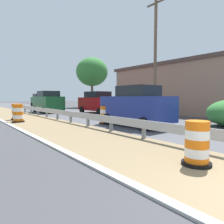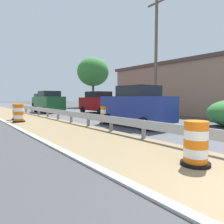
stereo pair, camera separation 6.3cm
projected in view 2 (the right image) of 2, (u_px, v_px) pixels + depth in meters
name	position (u px, v px, depth m)	size (l,w,h in m)	color
traffic_barrel_nearest	(196.00, 145.00, 4.78)	(0.68, 0.68, 1.04)	orange
traffic_barrel_close	(105.00, 116.00, 12.14)	(0.70, 0.70, 1.06)	orange
traffic_barrel_mid	(19.00, 114.00, 13.05)	(0.75, 0.75, 1.13)	orange
traffic_barrel_far	(17.00, 112.00, 14.48)	(0.74, 0.74, 1.12)	orange
car_lead_near_lane	(49.00, 102.00, 21.22)	(2.17, 4.24, 2.19)	#195128
car_trailing_near_lane	(41.00, 100.00, 33.95)	(1.96, 4.00, 2.11)	#195128
car_lead_far_lane	(136.00, 106.00, 11.16)	(2.07, 4.20, 2.18)	navy
car_mid_far_lane	(99.00, 103.00, 19.72)	(2.16, 4.78, 2.10)	maroon
roadside_shop_near	(189.00, 89.00, 20.46)	(7.15, 14.83, 4.78)	#93705B
utility_pole_near	(156.00, 55.00, 16.53)	(0.24, 1.80, 9.46)	brown
tree_roadside	(93.00, 72.00, 31.40)	(4.77, 4.77, 7.53)	brown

